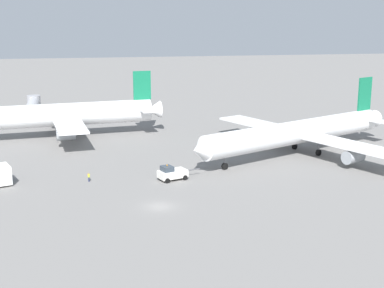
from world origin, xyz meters
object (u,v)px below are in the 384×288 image
airliner_being_pushed (298,133)px  pushback_tug (172,173)px  jet_bridge (33,105)px  airliner_at_gate_left (57,115)px  ground_crew_ramp_agent_by_cones (89,177)px  gse_catering_truck_tall (1,174)px

airliner_being_pushed → pushback_tug: size_ratio=6.09×
pushback_tug → jet_bridge: size_ratio=0.43×
airliner_at_gate_left → ground_crew_ramp_agent_by_cones: bearing=-79.3°
airliner_at_gate_left → ground_crew_ramp_agent_by_cones: airliner_at_gate_left is taller
gse_catering_truck_tall → airliner_being_pushed: bearing=9.7°
airliner_being_pushed → pushback_tug: 31.98m
airliner_at_gate_left → ground_crew_ramp_agent_by_cones: 38.25m
pushback_tug → gse_catering_truck_tall: (-29.72, 3.31, 0.50)m
airliner_at_gate_left → airliner_being_pushed: (50.58, -25.69, -0.76)m
airliner_being_pushed → jet_bridge: bearing=139.9°
pushback_tug → gse_catering_truck_tall: bearing=173.6°
jet_bridge → airliner_at_gate_left: bearing=-71.5°
airliner_being_pushed → ground_crew_ramp_agent_by_cones: airliner_being_pushed is taller
airliner_being_pushed → gse_catering_truck_tall: (-58.60, -9.99, -2.95)m
airliner_at_gate_left → jet_bridge: 24.90m
airliner_being_pushed → ground_crew_ramp_agent_by_cones: bearing=-165.1°
pushback_tug → gse_catering_truck_tall: 29.91m
pushback_tug → airliner_being_pushed: bearing=24.7°
airliner_being_pushed → jet_bridge: 76.45m
gse_catering_truck_tall → ground_crew_ramp_agent_by_cones: gse_catering_truck_tall is taller
ground_crew_ramp_agent_by_cones → airliner_at_gate_left: bearing=100.7°
jet_bridge → ground_crew_ramp_agent_by_cones: bearing=-76.3°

